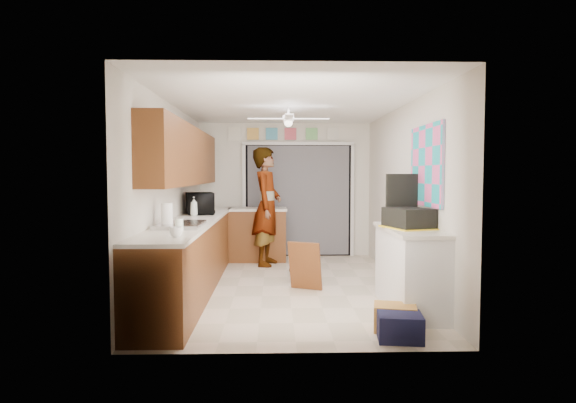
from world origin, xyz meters
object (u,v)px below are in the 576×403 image
object	(u,v)px
soap_bottle	(194,206)
dog	(300,265)
microwave	(200,203)
paper_towel_roll	(167,215)
cup	(176,232)
suitcase	(408,218)
cardboard_box	(395,318)
navy_crate	(400,327)
man	(267,206)

from	to	relation	value
soap_bottle	dog	bearing A→B (deg)	0.84
microwave	paper_towel_roll	bearing A→B (deg)	163.00
cup	suitcase	xyz separation A→B (m)	(2.47, 0.72, 0.06)
paper_towel_roll	dog	bearing A→B (deg)	44.69
cup	paper_towel_roll	distance (m)	0.86
suitcase	cardboard_box	bearing A→B (deg)	-130.69
suitcase	cardboard_box	xyz separation A→B (m)	(-0.32, -0.71, -0.93)
navy_crate	man	xyz separation A→B (m)	(-1.30, 3.75, 0.87)
cup	man	size ratio (longest dim) A/B	0.06
cup	paper_towel_roll	world-z (taller)	paper_towel_roll
paper_towel_roll	cardboard_box	world-z (taller)	paper_towel_roll
microwave	soap_bottle	bearing A→B (deg)	157.08
soap_bottle	microwave	bearing A→B (deg)	81.34
paper_towel_roll	navy_crate	world-z (taller)	paper_towel_roll
soap_bottle	cup	xyz separation A→B (m)	(0.23, -2.38, -0.09)
navy_crate	dog	distance (m)	2.79
microwave	cardboard_box	size ratio (longest dim) A/B	1.43
suitcase	man	bearing A→B (deg)	104.27
cup	paper_towel_roll	xyz separation A→B (m)	(-0.27, 0.82, 0.09)
microwave	man	distance (m)	1.28
suitcase	paper_towel_roll	bearing A→B (deg)	161.38
microwave	paper_towel_roll	xyz separation A→B (m)	(-0.09, -1.86, -0.02)
soap_bottle	paper_towel_roll	xyz separation A→B (m)	(-0.04, -1.56, -0.00)
soap_bottle	paper_towel_roll	size ratio (longest dim) A/B	1.01
microwave	suitcase	distance (m)	3.30
soap_bottle	navy_crate	distance (m)	3.67
soap_bottle	dog	xyz separation A→B (m)	(1.56, 0.02, -0.89)
microwave	cup	size ratio (longest dim) A/B	4.65
microwave	navy_crate	world-z (taller)	microwave
soap_bottle	suitcase	size ratio (longest dim) A/B	0.54
cup	cardboard_box	world-z (taller)	cup
microwave	man	size ratio (longest dim) A/B	0.29
soap_bottle	dog	world-z (taller)	soap_bottle
suitcase	navy_crate	distance (m)	1.40
soap_bottle	cardboard_box	size ratio (longest dim) A/B	0.69
cardboard_box	cup	bearing A→B (deg)	-179.93
cup	cardboard_box	bearing A→B (deg)	0.07
cardboard_box	dog	world-z (taller)	dog
suitcase	man	world-z (taller)	man
suitcase	dog	size ratio (longest dim) A/B	1.07
paper_towel_roll	suitcase	size ratio (longest dim) A/B	0.53
soap_bottle	navy_crate	size ratio (longest dim) A/B	0.70
soap_bottle	cup	bearing A→B (deg)	-84.57
microwave	cardboard_box	distance (m)	3.68
suitcase	soap_bottle	bearing A→B (deg)	131.76
cardboard_box	man	xyz separation A→B (m)	(-1.33, 3.47, 0.87)
cup	suitcase	size ratio (longest dim) A/B	0.24
navy_crate	cup	bearing A→B (deg)	172.68
suitcase	navy_crate	world-z (taller)	suitcase
dog	soap_bottle	bearing A→B (deg)	-155.60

